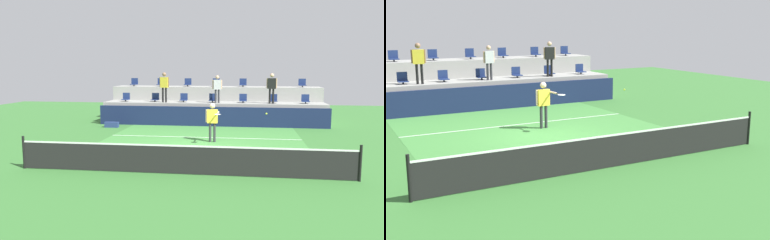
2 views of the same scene
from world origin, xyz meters
TOP-DOWN VIEW (x-y plane):
  - ground_plane at (0.00, 0.00)m, footprint 40.00×40.00m
  - court_inner_paint at (0.00, 1.00)m, footprint 9.00×10.00m
  - court_service_line at (0.00, 2.40)m, footprint 9.00×0.06m
  - tennis_net at (0.00, -4.00)m, footprint 10.48×0.08m
  - sponsor_backboard at (0.00, 6.00)m, footprint 13.00×0.16m
  - seating_tier_lower at (0.00, 7.30)m, footprint 13.00×1.80m
  - seating_tier_upper at (0.00, 9.10)m, footprint 13.00×1.80m
  - stadium_chair_lower_left at (-3.51, 7.23)m, footprint 0.44×0.40m
  - stadium_chair_lower_mid_left at (-1.76, 7.23)m, footprint 0.44×0.40m
  - stadium_chair_lower_center at (-0.02, 7.23)m, footprint 0.44×0.40m
  - stadium_chair_lower_mid_right at (1.76, 7.23)m, footprint 0.44×0.40m
  - stadium_chair_lower_right at (3.50, 7.23)m, footprint 0.44×0.40m
  - stadium_chair_lower_far_right at (5.31, 7.23)m, footprint 0.44×0.40m
  - stadium_chair_upper_left at (-3.57, 9.03)m, footprint 0.44×0.40m
  - stadium_chair_upper_mid_left at (-1.79, 9.03)m, footprint 0.44×0.40m
  - stadium_chair_upper_center at (0.03, 9.03)m, footprint 0.44×0.40m
  - stadium_chair_upper_mid_right at (1.73, 9.03)m, footprint 0.44×0.40m
  - stadium_chair_upper_right at (3.56, 9.03)m, footprint 0.44×0.40m
  - stadium_chair_upper_far_right at (5.35, 9.03)m, footprint 0.44×0.40m
  - tennis_player at (0.48, 1.34)m, footprint 0.72×1.19m
  - spectator_in_white at (-2.86, 6.85)m, footprint 0.61×0.28m
  - spectator_leaning_on_rail at (0.27, 6.85)m, footprint 0.57×0.24m
  - spectator_in_grey at (3.36, 6.85)m, footprint 0.60×0.29m
  - tennis_ball at (2.70, -0.62)m, footprint 0.07×0.07m

SIDE VIEW (x-z plane):
  - ground_plane at x=0.00m, z-range 0.00..0.00m
  - court_inner_paint at x=0.00m, z-range 0.00..0.01m
  - court_service_line at x=0.00m, z-range 0.01..0.01m
  - tennis_net at x=0.00m, z-range -0.04..1.03m
  - sponsor_backboard at x=0.00m, z-range 0.00..1.10m
  - seating_tier_lower at x=0.00m, z-range 0.00..1.25m
  - seating_tier_upper at x=0.00m, z-range 0.00..2.10m
  - tennis_player at x=0.48m, z-range 0.20..1.92m
  - stadium_chair_lower_left at x=-3.51m, z-range 1.20..1.72m
  - stadium_chair_lower_mid_left at x=-1.76m, z-range 1.20..1.72m
  - stadium_chair_lower_center at x=-0.02m, z-range 1.20..1.72m
  - stadium_chair_lower_mid_right at x=1.76m, z-range 1.20..1.72m
  - stadium_chair_lower_right at x=3.50m, z-range 1.20..1.72m
  - stadium_chair_lower_far_right at x=5.31m, z-range 1.20..1.72m
  - tennis_ball at x=2.70m, z-range 1.50..1.57m
  - spectator_leaning_on_rail at x=0.27m, z-range 1.40..3.00m
  - spectator_in_grey at x=3.36m, z-range 1.43..3.15m
  - stadium_chair_upper_left at x=-3.57m, z-range 2.05..2.57m
  - stadium_chair_upper_mid_left at x=-1.79m, z-range 2.05..2.57m
  - stadium_chair_upper_center at x=0.03m, z-range 2.05..2.57m
  - stadium_chair_upper_mid_right at x=1.73m, z-range 2.05..2.57m
  - stadium_chair_upper_right at x=3.56m, z-range 2.05..2.57m
  - stadium_chair_upper_far_right at x=5.35m, z-range 2.05..2.57m
  - spectator_in_white at x=-2.86m, z-range 1.44..3.21m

